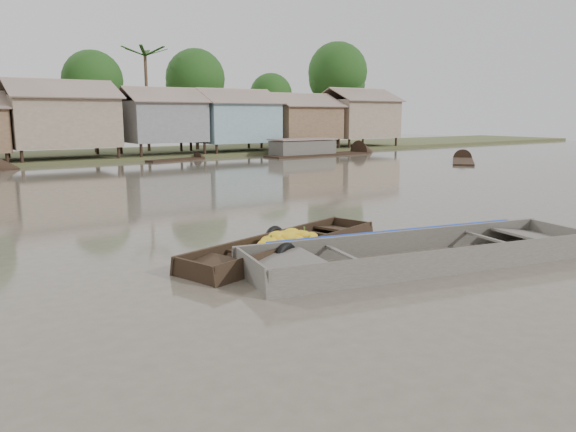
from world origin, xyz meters
TOP-DOWN VIEW (x-y plane):
  - ground at (0.00, 0.00)m, footprint 120.00×120.00m
  - riverbank at (3.03, 31.86)m, footprint 120.00×12.47m
  - banana_boat at (0.38, 0.47)m, footprint 5.81×2.85m
  - viewer_boat at (2.51, -1.83)m, footprint 8.34×3.74m
  - distant_boats at (12.64, 24.16)m, footprint 47.09×15.57m

SIDE VIEW (x-z plane):
  - ground at x=0.00m, z-range 0.00..0.00m
  - viewer_boat at x=2.51m, z-range -0.25..0.40m
  - banana_boat at x=0.38m, z-range -0.22..0.55m
  - distant_boats at x=12.64m, z-range -0.49..0.89m
  - riverbank at x=3.03m, z-range -2.04..8.18m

